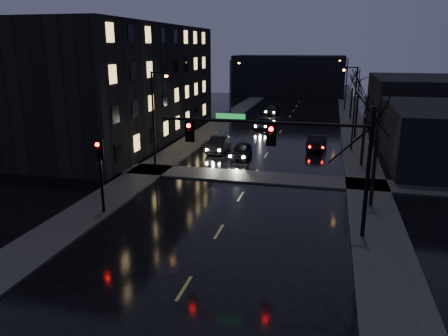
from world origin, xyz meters
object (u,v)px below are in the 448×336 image
Objects in this scene: oncoming_car_a at (242,150)px; lead_car at (317,142)px; oncoming_car_d at (272,110)px; oncoming_car_c at (263,123)px; oncoming_car_b at (219,144)px.

lead_car reaches higher than oncoming_car_a.
oncoming_car_a is 26.93m from oncoming_car_d.
oncoming_car_d is (-0.49, 11.85, 0.04)m from oncoming_car_c.
oncoming_car_a is 0.89× the size of oncoming_car_d.
oncoming_car_a is 0.93× the size of oncoming_car_b.
oncoming_car_b is 9.71m from lead_car.
oncoming_car_d is at bearing 87.27° from oncoming_car_a.
oncoming_car_b is at bearing 138.99° from oncoming_car_a.
lead_car is (7.35, -21.76, 0.06)m from oncoming_car_d.
lead_car is at bearing -60.28° from oncoming_car_c.
oncoming_car_d is at bearing 87.42° from oncoming_car_c.
oncoming_car_a is at bearing -36.33° from oncoming_car_b.
lead_car reaches higher than oncoming_car_d.
oncoming_car_b reaches higher than oncoming_car_c.
oncoming_car_b is 0.99× the size of lead_car.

